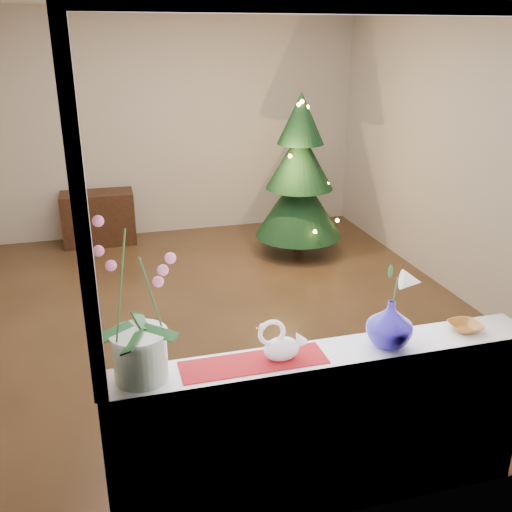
{
  "coord_description": "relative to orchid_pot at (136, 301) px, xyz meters",
  "views": [
    {
      "loc": [
        -0.99,
        -4.62,
        2.36
      ],
      "look_at": [
        -0.1,
        -1.4,
        1.08
      ],
      "focal_mm": 40.0,
      "sensor_mm": 36.0,
      "label": 1
    }
  ],
  "objects": [
    {
      "name": "paperweight",
      "position": [
        1.28,
        -0.04,
        -0.35
      ],
      "size": [
        0.08,
        0.08,
        0.07
      ],
      "primitive_type": "sphere",
      "rotation": [
        0.0,
        0.0,
        0.25
      ],
      "color": "silver",
      "rests_on": "windowsill"
    },
    {
      "name": "window_apron",
      "position": [
        0.9,
        -0.11,
        -0.86
      ],
      "size": [
        2.2,
        0.08,
        0.88
      ],
      "primitive_type": "cube",
      "color": "white",
      "rests_on": "ground"
    },
    {
      "name": "runner",
      "position": [
        0.52,
        -0.02,
        -0.38
      ],
      "size": [
        0.7,
        0.2,
        0.01
      ],
      "primitive_type": "cube",
      "color": "maroon",
      "rests_on": "windowsill"
    },
    {
      "name": "side_table",
      "position": [
        -0.16,
        4.6,
        -0.99
      ],
      "size": [
        0.85,
        0.43,
        0.63
      ],
      "primitive_type": "cube",
      "rotation": [
        0.0,
        0.0,
        -0.01
      ],
      "color": "black",
      "rests_on": "ground"
    },
    {
      "name": "blue_vase",
      "position": [
        1.21,
        -0.03,
        -0.25
      ],
      "size": [
        0.29,
        0.29,
        0.28
      ],
      "primitive_type": "imported",
      "rotation": [
        0.0,
        0.0,
        -0.12
      ],
      "color": "navy",
      "rests_on": "windowsill"
    },
    {
      "name": "wall_front",
      "position": [
        0.9,
        -0.15,
        0.05
      ],
      "size": [
        4.5,
        0.1,
        2.7
      ],
      "primitive_type": "cube",
      "color": "#BDB2A5",
      "rests_on": "ground"
    },
    {
      "name": "lily",
      "position": [
        1.21,
        -0.03,
        -0.0
      ],
      "size": [
        0.15,
        0.09,
        0.21
      ],
      "primitive_type": null,
      "color": "silver",
      "rests_on": "blue_vase"
    },
    {
      "name": "ground",
      "position": [
        0.9,
        2.35,
        -1.3
      ],
      "size": [
        5.0,
        5.0,
        0.0
      ],
      "primitive_type": "plane",
      "color": "#3A2717",
      "rests_on": "ground"
    },
    {
      "name": "wall_right",
      "position": [
        3.15,
        2.35,
        0.05
      ],
      "size": [
        0.1,
        5.0,
        2.7
      ],
      "primitive_type": "cube",
      "color": "#BDB2A5",
      "rests_on": "ground"
    },
    {
      "name": "windowsill",
      "position": [
        0.9,
        -0.02,
        -0.4
      ],
      "size": [
        2.2,
        0.26,
        0.04
      ],
      "primitive_type": "cube",
      "color": "white",
      "rests_on": "window_apron"
    },
    {
      "name": "xmas_tree",
      "position": [
        2.06,
        3.66,
        -0.39
      ],
      "size": [
        1.27,
        1.27,
        1.82
      ],
      "primitive_type": null,
      "rotation": [
        0.0,
        0.0,
        0.33
      ],
      "color": "black",
      "rests_on": "ground"
    },
    {
      "name": "window_frame",
      "position": [
        0.9,
        -0.12,
        0.4
      ],
      "size": [
        2.22,
        0.06,
        1.6
      ],
      "primitive_type": null,
      "color": "white",
      "rests_on": "windowsill"
    },
    {
      "name": "wall_back",
      "position": [
        0.9,
        4.85,
        0.05
      ],
      "size": [
        4.5,
        0.1,
        2.7
      ],
      "primitive_type": "cube",
      "color": "#BDB2A5",
      "rests_on": "ground"
    },
    {
      "name": "swan",
      "position": [
        0.66,
        -0.02,
        -0.28
      ],
      "size": [
        0.26,
        0.19,
        0.2
      ],
      "primitive_type": null,
      "rotation": [
        0.0,
        0.0,
        -0.39
      ],
      "color": "white",
      "rests_on": "windowsill"
    },
    {
      "name": "orchid_pot",
      "position": [
        0.0,
        0.0,
        0.0
      ],
      "size": [
        0.29,
        0.29,
        0.77
      ],
      "primitive_type": null,
      "rotation": [
        0.0,
        0.0,
        -0.13
      ],
      "color": "silver",
      "rests_on": "windowsill"
    },
    {
      "name": "amber_dish",
      "position": [
        1.68,
        -0.0,
        -0.37
      ],
      "size": [
        0.14,
        0.14,
        0.04
      ],
      "primitive_type": "imported",
      "rotation": [
        0.0,
        0.0,
        0.01
      ],
      "color": "#90581D",
      "rests_on": "windowsill"
    }
  ]
}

